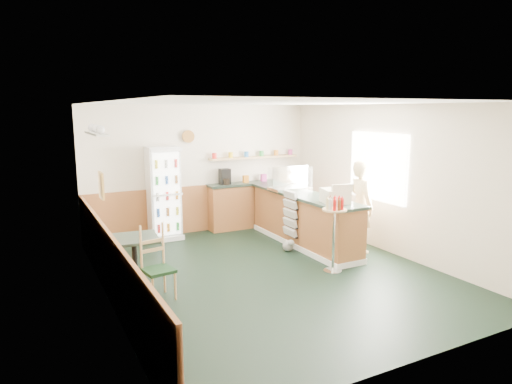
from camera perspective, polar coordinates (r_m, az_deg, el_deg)
ground at (r=7.48m, az=1.74°, el=-10.07°), size 6.00×6.00×0.00m
room_envelope at (r=7.64m, az=-2.37°, el=2.16°), size 5.04×6.02×2.72m
service_counter at (r=8.90m, az=5.97°, el=-3.69°), size 0.68×3.01×1.01m
back_counter at (r=10.26m, az=-0.10°, el=-1.28°), size 2.24×0.42×1.69m
drinks_fridge at (r=9.36m, az=-11.42°, el=-0.16°), size 0.62×0.53×1.88m
display_case at (r=9.17m, az=4.31°, el=1.71°), size 0.82×0.43×0.46m
cash_register at (r=7.99m, az=9.86°, el=-0.48°), size 0.51×0.52×0.24m
shopkeeper at (r=8.58m, az=12.99°, el=-1.77°), size 0.49×0.62×1.70m
condiment_stand at (r=7.40m, az=9.75°, el=-3.65°), size 0.39×0.39×1.22m
newspaper_rack at (r=8.60m, az=4.30°, el=-2.75°), size 0.09×0.44×0.88m
cafe_table at (r=7.00m, az=-14.95°, el=-7.25°), size 0.77×0.77×0.76m
cafe_chair at (r=6.56m, az=-12.34°, el=-8.28°), size 0.44×0.44×1.04m
dog_doorstop at (r=8.54m, az=4.08°, el=-6.67°), size 0.21×0.27×0.25m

